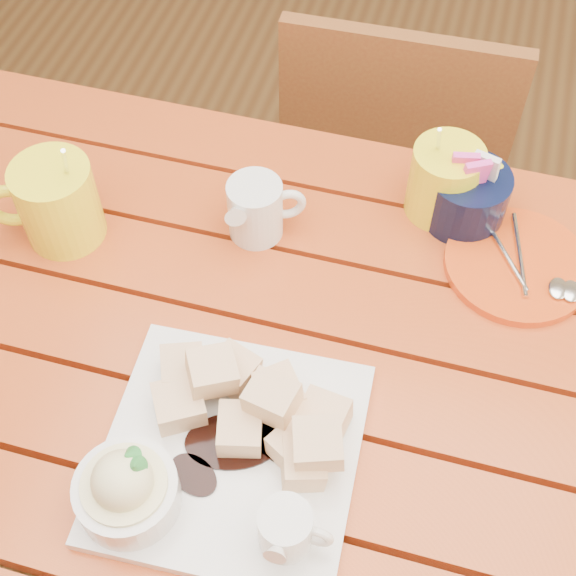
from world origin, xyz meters
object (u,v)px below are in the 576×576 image
(table, at_px, (277,412))
(chair_far, at_px, (392,162))
(dessert_plate, at_px, (214,454))
(coffee_mug_left, at_px, (55,202))
(coffee_mug_right, at_px, (447,180))
(orange_saucer, at_px, (518,265))

(table, relative_size, chair_far, 1.47)
(dessert_plate, relative_size, coffee_mug_left, 1.66)
(coffee_mug_right, xyz_separation_m, chair_far, (-0.11, 0.36, -0.35))
(orange_saucer, distance_m, chair_far, 0.57)
(table, bearing_deg, dessert_plate, -102.38)
(coffee_mug_right, height_order, chair_far, coffee_mug_right)
(table, bearing_deg, chair_far, 86.71)
(orange_saucer, bearing_deg, chair_far, 115.99)
(table, bearing_deg, orange_saucer, 41.14)
(table, distance_m, dessert_plate, 0.19)
(orange_saucer, bearing_deg, coffee_mug_left, -170.53)
(dessert_plate, height_order, coffee_mug_left, coffee_mug_left)
(coffee_mug_left, xyz_separation_m, orange_saucer, (0.57, 0.10, -0.05))
(dessert_plate, height_order, orange_saucer, dessert_plate)
(table, height_order, dessert_plate, dessert_plate)
(table, distance_m, chair_far, 0.69)
(dessert_plate, bearing_deg, chair_far, 85.18)
(chair_far, bearing_deg, orange_saucer, 114.34)
(dessert_plate, xyz_separation_m, coffee_mug_right, (0.17, 0.43, 0.02))
(coffee_mug_right, bearing_deg, coffee_mug_left, -176.78)
(orange_saucer, height_order, chair_far, chair_far)
(dessert_plate, height_order, chair_far, dessert_plate)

